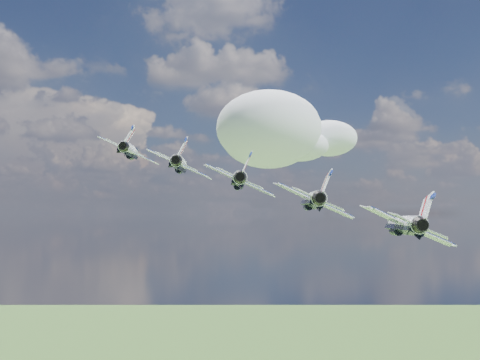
{
  "coord_description": "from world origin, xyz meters",
  "views": [
    {
      "loc": [
        -15.04,
        -74.72,
        152.27
      ],
      "look_at": [
        -0.49,
        2.52,
        156.65
      ],
      "focal_mm": 45.0,
      "sensor_mm": 36.0,
      "label": 1
    }
  ],
  "objects": [
    {
      "name": "jet_0",
      "position": [
        -14.51,
        20.74,
        162.13
      ],
      "size": [
        12.65,
        15.57,
        7.68
      ],
      "primitive_type": null,
      "rotation": [
        0.0,
        0.43,
        -0.18
      ],
      "color": "white"
    },
    {
      "name": "jet_2",
      "position": [
        -0.49,
        2.52,
        156.65
      ],
      "size": [
        12.65,
        15.57,
        7.68
      ],
      "primitive_type": null,
      "rotation": [
        0.0,
        0.43,
        -0.18
      ],
      "color": "silver"
    },
    {
      "name": "jet_4",
      "position": [
        13.52,
        -15.7,
        151.18
      ],
      "size": [
        12.65,
        15.57,
        7.68
      ],
      "primitive_type": null,
      "rotation": [
        0.0,
        0.43,
        -0.18
      ],
      "color": "silver"
    },
    {
      "name": "jet_3",
      "position": [
        6.51,
        -6.59,
        153.92
      ],
      "size": [
        12.65,
        15.57,
        7.68
      ],
      "primitive_type": null,
      "rotation": [
        0.0,
        0.43,
        -0.18
      ],
      "color": "white"
    },
    {
      "name": "cloud_far",
      "position": [
        62.33,
        201.33,
        185.22
      ],
      "size": [
        68.88,
        54.12,
        27.06
      ],
      "primitive_type": "ellipsoid",
      "color": "white"
    },
    {
      "name": "jet_1",
      "position": [
        -7.5,
        11.63,
        159.39
      ],
      "size": [
        12.65,
        15.57,
        7.68
      ],
      "primitive_type": null,
      "rotation": [
        0.0,
        0.43,
        -0.18
      ],
      "color": "white"
    }
  ]
}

